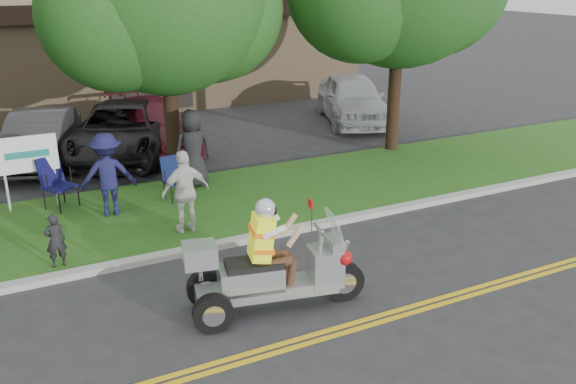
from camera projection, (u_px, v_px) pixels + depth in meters
name	position (u px, v px, depth m)	size (l,w,h in m)	color
ground	(284.00, 326.00, 9.24)	(120.00, 120.00, 0.00)	#28282B
centerline_near	(302.00, 345.00, 8.75)	(60.00, 0.10, 0.01)	gold
centerline_far	(297.00, 340.00, 8.88)	(60.00, 0.10, 0.01)	gold
curb	(214.00, 246.00, 11.78)	(60.00, 0.25, 0.12)	#A8A89E
grass_verge	(181.00, 209.00, 13.58)	(60.00, 4.00, 0.10)	#235416
commercial_building	(125.00, 48.00, 25.31)	(18.00, 8.20, 4.00)	#9E7F5B
tree_mid	(166.00, 0.00, 14.02)	(5.88, 4.80, 7.05)	#332114
business_sign	(28.00, 158.00, 13.12)	(1.25, 0.06, 1.75)	silver
trike_scooter	(268.00, 272.00, 9.45)	(2.88, 1.23, 1.89)	black
lawn_chair_a	(174.00, 175.00, 13.92)	(0.59, 0.61, 0.99)	black
lawn_chair_b	(55.00, 179.00, 13.37)	(0.84, 0.85, 1.14)	black
spectator_adult_right	(186.00, 192.00, 12.06)	(0.99, 0.41, 1.68)	silver
spectator_chair_a	(108.00, 175.00, 12.88)	(1.16, 0.67, 1.80)	#181844
spectator_chair_b	(193.00, 148.00, 14.59)	(0.92, 0.60, 1.89)	black
child_left	(55.00, 240.00, 10.70)	(0.36, 0.24, 1.00)	black
parked_car_left	(40.00, 138.00, 16.77)	(1.51, 4.34, 1.43)	#323235
parked_car_mid	(122.00, 131.00, 17.37)	(2.52, 5.45, 1.52)	black
parked_car_right	(151.00, 125.00, 18.20)	(2.00, 4.92, 1.43)	#4F121E
parked_car_far_right	(353.00, 98.00, 21.33)	(1.97, 4.90, 1.67)	#AAADB2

